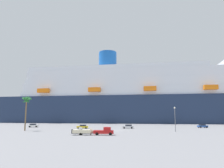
{
  "coord_description": "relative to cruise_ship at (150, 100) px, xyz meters",
  "views": [
    {
      "loc": [
        2.68,
        -77.79,
        5.63
      ],
      "look_at": [
        -3.62,
        31.02,
        21.5
      ],
      "focal_mm": 34.01,
      "sensor_mm": 36.0,
      "label": 1
    }
  ],
  "objects": [
    {
      "name": "parked_car_white_van",
      "position": [
        -60.14,
        -58.6,
        -15.68
      ],
      "size": [
        4.65,
        2.73,
        1.58
      ],
      "color": "white",
      "rests_on": "ground_plane"
    },
    {
      "name": "parked_car_silver_sedan",
      "position": [
        -17.02,
        -64.96,
        -15.67
      ],
      "size": [
        4.71,
        2.12,
        1.58
      ],
      "color": "silver",
      "rests_on": "ground_plane"
    },
    {
      "name": "small_boat_on_trailer",
      "position": [
        -29.75,
        -94.44,
        -15.54
      ],
      "size": [
        7.25,
        2.38,
        2.15
      ],
      "color": "#595960",
      "rests_on": "ground_plane"
    },
    {
      "name": "palm_tree",
      "position": [
        -54.14,
        -79.51,
        -6.36
      ],
      "size": [
        3.48,
        3.46,
        12.24
      ],
      "color": "brown",
      "rests_on": "ground_plane"
    },
    {
      "name": "parked_car_yellow_taxi",
      "position": [
        -35.72,
        -66.91,
        -15.67
      ],
      "size": [
        4.69,
        2.3,
        1.58
      ],
      "color": "yellow",
      "rests_on": "ground_plane"
    },
    {
      "name": "street_lamp",
      "position": [
        -1.3,
        -80.86,
        -11.14
      ],
      "size": [
        0.56,
        0.56,
        8.28
      ],
      "color": "slate",
      "rests_on": "ground_plane"
    },
    {
      "name": "pickup_truck",
      "position": [
        -24.12,
        -94.26,
        -15.46
      ],
      "size": [
        5.66,
        2.42,
        2.2
      ],
      "color": "red",
      "rests_on": "ground_plane"
    },
    {
      "name": "ground_plane",
      "position": [
        -21.17,
        -47.13,
        -16.51
      ],
      "size": [
        600.0,
        600.0,
        0.0
      ],
      "primitive_type": "plane",
      "color": "gray"
    },
    {
      "name": "cruise_ship",
      "position": [
        0.0,
        0.0,
        0.0
      ],
      "size": [
        252.95,
        63.17,
        60.16
      ],
      "color": "#1E2D4C",
      "rests_on": "ground_plane"
    },
    {
      "name": "parked_car_blue_suv",
      "position": [
        15.56,
        -58.57,
        -15.68
      ],
      "size": [
        4.5,
        2.55,
        1.58
      ],
      "color": "#264C99",
      "rests_on": "ground_plane"
    }
  ]
}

